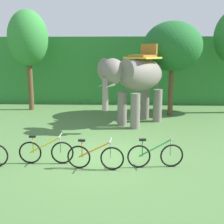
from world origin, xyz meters
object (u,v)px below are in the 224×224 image
Objects in this scene: tree_far_left at (173,47)px; elephant at (137,78)px; bike_orange at (95,157)px; tree_left at (28,39)px; bike_green at (155,155)px; bike_yellow at (46,152)px.

tree_far_left is 1.29× the size of elephant.
elephant reaches higher than bike_orange.
bike_orange is (4.67, -8.91, -3.74)m from tree_left.
tree_left is at bearing 117.68° from bike_orange.
bike_orange is 1.00× the size of bike_green.
tree_far_left is 8.30m from bike_green.
tree_left is 3.36× the size of bike_orange.
tree_left is 7.25m from elephant.
bike_green is (-1.57, -7.47, -3.28)m from tree_far_left.
tree_left is 1.50× the size of elephant.
elephant is 5.93m from bike_orange.
bike_orange is (1.57, -0.38, 0.00)m from bike_yellow.
tree_far_left is at bearing 55.98° from bike_yellow.
bike_yellow is 1.00× the size of bike_orange.
bike_yellow is at bearing -69.99° from tree_left.
bike_yellow is 3.36m from bike_green.
tree_far_left is (8.03, -1.23, -0.47)m from tree_left.
bike_yellow and bike_green have the same top height.
bike_orange is at bearing -104.48° from elephant.
tree_far_left is 9.40m from bike_yellow.
tree_far_left reaches higher than bike_orange.
tree_left is 1.16× the size of tree_far_left.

